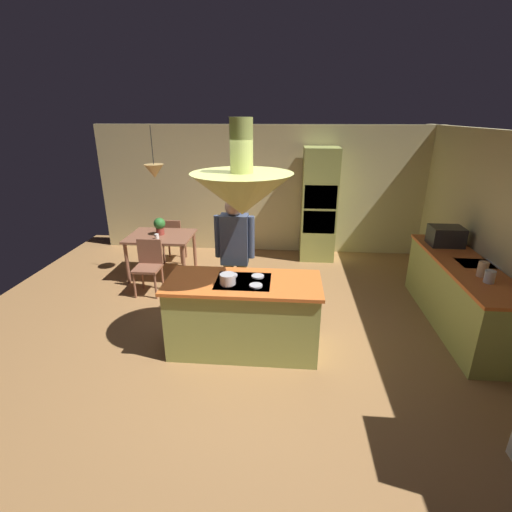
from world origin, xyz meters
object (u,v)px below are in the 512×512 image
Objects in this scene: oven_tower at (319,205)px; chair_facing_island at (149,263)px; cup_on_table at (157,237)px; cooking_pot_on_cooktop at (228,279)px; canister_sugar at (483,269)px; canister_flour at (490,277)px; chair_by_back_wall at (173,237)px; potted_plant_on_table at (160,225)px; kitchen_island at (244,315)px; person_at_island at (235,252)px; microwave_on_counter at (446,236)px; dining_table at (161,241)px.

oven_tower is 2.49× the size of chair_facing_island.
oven_tower is at bearing 26.07° from cup_on_table.
canister_sugar is at bearing 9.59° from cooking_pot_on_cooktop.
chair_facing_island is at bearing 164.70° from canister_flour.
chair_by_back_wall is at bearing 150.55° from canister_flour.
chair_by_back_wall is 0.93m from cup_on_table.
potted_plant_on_table is 1.67× the size of cooking_pot_on_cooktop.
canister_flour is at bearing -60.26° from oven_tower.
canister_flour is at bearing 3.97° from kitchen_island.
canister_sugar is (4.53, -1.50, 0.20)m from cup_on_table.
kitchen_island is at bearing -51.30° from potted_plant_on_table.
person_at_island reaches higher than microwave_on_counter.
cooking_pot_on_cooktop is (1.54, -2.23, 0.33)m from dining_table.
chair_by_back_wall is at bearing 118.05° from cooking_pot_on_cooktop.
cooking_pot_on_cooktop is (1.55, -2.27, 0.06)m from potted_plant_on_table.
oven_tower reaches higher than microwave_on_counter.
microwave_on_counter reaches higher than chair_facing_island.
chair_facing_island is at bearing -91.79° from cup_on_table.
canister_sugar is at bearing 7.56° from kitchen_island.
person_at_island is at bearing 174.32° from canister_sugar.
chair_by_back_wall is at bearing 90.00° from dining_table.
chair_facing_island is at bearing -90.00° from dining_table.
canister_sugar is at bearing -20.78° from dining_table.
canister_flour is 0.79× the size of canister_sugar.
dining_table is 2.10m from person_at_island.
cooking_pot_on_cooktop is (-3.00, -0.51, -0.01)m from canister_sugar.
dining_table is at bearing 172.76° from microwave_on_counter.
oven_tower is at bearing 71.26° from kitchen_island.
oven_tower is at bearing 135.34° from microwave_on_counter.
person_at_island is at bearing 125.94° from chair_by_back_wall.
dining_table is 0.68m from chair_facing_island.
dining_table is 3.68× the size of potted_plant_on_table.
dining_table is at bearing 90.00° from chair_facing_island.
chair_facing_island is 2.90× the size of potted_plant_on_table.
canister_flour is (1.74, -3.05, -0.10)m from oven_tower.
cup_on_table is (0.01, -0.88, 0.30)m from chair_by_back_wall.
microwave_on_counter is at bearing 164.76° from chair_by_back_wall.
cup_on_table is at bearing 159.60° from canister_flour.
oven_tower is at bearing 22.21° from dining_table.
canister_sugar is at bearing -18.37° from cup_on_table.
potted_plant_on_table is 3.33× the size of cup_on_table.
chair_facing_island is (-2.80, -1.80, -0.58)m from oven_tower.
canister_sugar is at bearing -90.00° from microwave_on_counter.
canister_flour is 0.18m from canister_sugar.
cup_on_table is 4.83m from canister_flour.
cup_on_table is 4.55m from microwave_on_counter.
chair_by_back_wall is at bearing 164.76° from microwave_on_counter.
kitchen_island is 3.24m from chair_by_back_wall.
potted_plant_on_table is 4.88m from canister_sugar.
canister_sugar is (2.84, 0.38, 0.54)m from kitchen_island.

